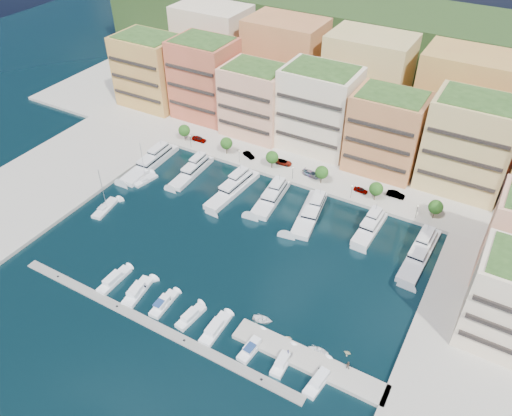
% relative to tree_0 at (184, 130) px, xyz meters
% --- Properties ---
extents(ground, '(400.00, 400.00, 0.00)m').
position_rel_tree_0_xyz_m(ground, '(40.00, -33.50, -4.74)').
color(ground, black).
rests_on(ground, ground).
extents(north_quay, '(220.00, 64.00, 2.00)m').
position_rel_tree_0_xyz_m(north_quay, '(40.00, 28.50, -4.74)').
color(north_quay, '#9E998E').
rests_on(north_quay, ground).
extents(east_quay, '(34.00, 76.00, 2.00)m').
position_rel_tree_0_xyz_m(east_quay, '(102.00, -41.50, -4.74)').
color(east_quay, '#9E998E').
rests_on(east_quay, ground).
extents(west_quay, '(34.00, 76.00, 2.00)m').
position_rel_tree_0_xyz_m(west_quay, '(-22.00, -41.50, -4.74)').
color(west_quay, '#9E998E').
rests_on(west_quay, ground).
extents(hillside, '(240.00, 40.00, 58.00)m').
position_rel_tree_0_xyz_m(hillside, '(40.00, 76.50, -4.74)').
color(hillside, '#223716').
rests_on(hillside, ground).
extents(south_pontoon, '(72.00, 2.20, 0.35)m').
position_rel_tree_0_xyz_m(south_pontoon, '(37.00, -63.50, -4.74)').
color(south_pontoon, gray).
rests_on(south_pontoon, ground).
extents(finger_pier, '(32.00, 5.00, 2.00)m').
position_rel_tree_0_xyz_m(finger_pier, '(70.00, -55.50, -4.74)').
color(finger_pier, '#9E998E').
rests_on(finger_pier, ground).
extents(apartment_0, '(22.00, 16.50, 24.80)m').
position_rel_tree_0_xyz_m(apartment_0, '(-26.00, 16.49, 8.57)').
color(apartment_0, gold).
rests_on(apartment_0, north_quay).
extents(apartment_1, '(20.00, 16.50, 26.80)m').
position_rel_tree_0_xyz_m(apartment_1, '(-4.00, 18.49, 9.57)').
color(apartment_1, '#D35E46').
rests_on(apartment_1, north_quay).
extents(apartment_2, '(20.00, 15.50, 22.80)m').
position_rel_tree_0_xyz_m(apartment_2, '(17.00, 16.49, 7.57)').
color(apartment_2, '#ECA483').
rests_on(apartment_2, north_quay).
extents(apartment_3, '(22.00, 16.50, 25.80)m').
position_rel_tree_0_xyz_m(apartment_3, '(38.00, 18.49, 9.07)').
color(apartment_3, beige).
rests_on(apartment_3, north_quay).
extents(apartment_4, '(20.00, 15.50, 23.80)m').
position_rel_tree_0_xyz_m(apartment_4, '(60.00, 16.49, 8.07)').
color(apartment_4, '#D3844F').
rests_on(apartment_4, north_quay).
extents(apartment_5, '(22.00, 16.50, 26.80)m').
position_rel_tree_0_xyz_m(apartment_5, '(82.00, 18.49, 9.57)').
color(apartment_5, tan).
rests_on(apartment_5, north_quay).
extents(backblock_0, '(26.00, 18.00, 30.00)m').
position_rel_tree_0_xyz_m(backblock_0, '(-15.00, 40.50, 11.26)').
color(backblock_0, beige).
rests_on(backblock_0, north_quay).
extents(backblock_1, '(26.00, 18.00, 30.00)m').
position_rel_tree_0_xyz_m(backblock_1, '(15.00, 40.50, 11.26)').
color(backblock_1, '#D3844F').
rests_on(backblock_1, north_quay).
extents(backblock_2, '(26.00, 18.00, 30.00)m').
position_rel_tree_0_xyz_m(backblock_2, '(45.00, 40.50, 11.26)').
color(backblock_2, tan).
rests_on(backblock_2, north_quay).
extents(backblock_3, '(26.00, 18.00, 30.00)m').
position_rel_tree_0_xyz_m(backblock_3, '(75.00, 40.50, 11.26)').
color(backblock_3, gold).
rests_on(backblock_3, north_quay).
extents(tree_0, '(3.80, 3.80, 5.65)m').
position_rel_tree_0_xyz_m(tree_0, '(0.00, 0.00, 0.00)').
color(tree_0, '#473323').
rests_on(tree_0, north_quay).
extents(tree_1, '(3.80, 3.80, 5.65)m').
position_rel_tree_0_xyz_m(tree_1, '(16.00, 0.00, 0.00)').
color(tree_1, '#473323').
rests_on(tree_1, north_quay).
extents(tree_2, '(3.80, 3.80, 5.65)m').
position_rel_tree_0_xyz_m(tree_2, '(32.00, 0.00, 0.00)').
color(tree_2, '#473323').
rests_on(tree_2, north_quay).
extents(tree_3, '(3.80, 3.80, 5.65)m').
position_rel_tree_0_xyz_m(tree_3, '(48.00, 0.00, 0.00)').
color(tree_3, '#473323').
rests_on(tree_3, north_quay).
extents(tree_4, '(3.80, 3.80, 5.65)m').
position_rel_tree_0_xyz_m(tree_4, '(64.00, 0.00, 0.00)').
color(tree_4, '#473323').
rests_on(tree_4, north_quay).
extents(tree_5, '(3.80, 3.80, 5.65)m').
position_rel_tree_0_xyz_m(tree_5, '(80.00, 0.00, 0.00)').
color(tree_5, '#473323').
rests_on(tree_5, north_quay).
extents(lamppost_0, '(0.30, 0.30, 4.20)m').
position_rel_tree_0_xyz_m(lamppost_0, '(4.00, -2.30, -0.92)').
color(lamppost_0, black).
rests_on(lamppost_0, north_quay).
extents(lamppost_1, '(0.30, 0.30, 4.20)m').
position_rel_tree_0_xyz_m(lamppost_1, '(22.00, -2.30, -0.92)').
color(lamppost_1, black).
rests_on(lamppost_1, north_quay).
extents(lamppost_2, '(0.30, 0.30, 4.20)m').
position_rel_tree_0_xyz_m(lamppost_2, '(40.00, -2.30, -0.92)').
color(lamppost_2, black).
rests_on(lamppost_2, north_quay).
extents(lamppost_3, '(0.30, 0.30, 4.20)m').
position_rel_tree_0_xyz_m(lamppost_3, '(58.00, -2.30, -0.92)').
color(lamppost_3, black).
rests_on(lamppost_3, north_quay).
extents(lamppost_4, '(0.30, 0.30, 4.20)m').
position_rel_tree_0_xyz_m(lamppost_4, '(76.00, -2.30, -0.92)').
color(lamppost_4, black).
rests_on(lamppost_4, north_quay).
extents(yacht_0, '(5.52, 23.51, 7.30)m').
position_rel_tree_0_xyz_m(yacht_0, '(-1.36, -15.20, -3.53)').
color(yacht_0, silver).
rests_on(yacht_0, ground).
extents(yacht_1, '(4.81, 18.49, 7.30)m').
position_rel_tree_0_xyz_m(yacht_1, '(12.30, -12.95, -3.65)').
color(yacht_1, silver).
rests_on(yacht_1, ground).
extents(yacht_2, '(5.91, 21.63, 7.30)m').
position_rel_tree_0_xyz_m(yacht_2, '(27.57, -14.29, -3.53)').
color(yacht_2, silver).
rests_on(yacht_2, ground).
extents(yacht_3, '(6.74, 18.20, 7.30)m').
position_rel_tree_0_xyz_m(yacht_3, '(38.82, -12.65, -3.53)').
color(yacht_3, silver).
rests_on(yacht_3, ground).
extents(yacht_4, '(7.96, 20.34, 7.30)m').
position_rel_tree_0_xyz_m(yacht_4, '(51.08, -13.63, -3.65)').
color(yacht_4, silver).
rests_on(yacht_4, ground).
extents(yacht_5, '(4.83, 15.22, 7.30)m').
position_rel_tree_0_xyz_m(yacht_5, '(66.98, -11.41, -3.53)').
color(yacht_5, silver).
rests_on(yacht_5, ground).
extents(yacht_6, '(5.39, 21.73, 7.30)m').
position_rel_tree_0_xyz_m(yacht_6, '(80.72, -14.38, -3.53)').
color(yacht_6, silver).
rests_on(yacht_6, ground).
extents(cruiser_2, '(2.56, 9.17, 2.55)m').
position_rel_tree_0_xyz_m(cruiser_2, '(22.25, -58.10, -4.20)').
color(cruiser_2, white).
rests_on(cruiser_2, ground).
extents(cruiser_3, '(4.03, 9.25, 2.55)m').
position_rel_tree_0_xyz_m(cruiser_3, '(29.20, -58.10, -4.20)').
color(cruiser_3, white).
rests_on(cruiser_3, ground).
extents(cruiser_4, '(2.87, 8.02, 2.66)m').
position_rel_tree_0_xyz_m(cruiser_4, '(36.52, -58.10, -4.17)').
color(cruiser_4, white).
rests_on(cruiser_4, ground).
extents(cruiser_5, '(3.18, 7.75, 2.55)m').
position_rel_tree_0_xyz_m(cruiser_5, '(43.73, -58.08, -4.20)').
color(cruiser_5, white).
rests_on(cruiser_5, ground).
extents(cruiser_6, '(2.94, 8.92, 2.55)m').
position_rel_tree_0_xyz_m(cruiser_6, '(50.00, -58.10, -4.20)').
color(cruiser_6, white).
rests_on(cruiser_6, ground).
extents(cruiser_7, '(3.10, 8.39, 2.66)m').
position_rel_tree_0_xyz_m(cruiser_7, '(58.98, -58.11, -4.17)').
color(cruiser_7, white).
rests_on(cruiser_7, ground).
extents(cruiser_8, '(2.59, 7.53, 2.55)m').
position_rel_tree_0_xyz_m(cruiser_8, '(65.80, -58.08, -4.20)').
color(cruiser_8, white).
rests_on(cruiser_8, ground).
extents(cruiser_9, '(3.59, 9.18, 2.55)m').
position_rel_tree_0_xyz_m(cruiser_9, '(73.67, -58.10, -4.20)').
color(cruiser_9, white).
rests_on(cruiser_9, ground).
extents(sailboat_1, '(4.28, 9.52, 13.20)m').
position_rel_tree_0_xyz_m(sailboat_1, '(1.71, -39.04, -4.43)').
color(sailboat_1, silver).
rests_on(sailboat_1, ground).
extents(sailboat_2, '(4.16, 7.90, 13.20)m').
position_rel_tree_0_xyz_m(sailboat_2, '(2.49, -23.32, -4.42)').
color(sailboat_2, silver).
rests_on(sailboat_2, ground).
extents(tender_1, '(1.82, 1.66, 0.83)m').
position_rel_tree_0_xyz_m(tender_1, '(64.12, -52.50, -4.33)').
color(tender_1, beige).
rests_on(tender_1, ground).
extents(tender_2, '(4.84, 3.97, 0.87)m').
position_rel_tree_0_xyz_m(tender_2, '(70.75, -52.50, -4.31)').
color(tender_2, white).
rests_on(tender_2, ground).
extents(tender_3, '(1.61, 1.40, 0.82)m').
position_rel_tree_0_xyz_m(tender_3, '(75.94, -49.84, -4.33)').
color(tender_3, beige).
rests_on(tender_3, ground).
extents(tender_0, '(4.91, 3.97, 0.90)m').
position_rel_tree_0_xyz_m(tender_0, '(57.29, -51.07, -4.29)').
color(tender_0, white).
rests_on(tender_0, ground).
extents(car_0, '(4.86, 2.11, 1.63)m').
position_rel_tree_0_xyz_m(car_0, '(4.16, 1.98, -2.93)').
color(car_0, gray).
rests_on(car_0, north_quay).
extents(car_1, '(4.67, 3.16, 1.46)m').
position_rel_tree_0_xyz_m(car_1, '(22.94, 1.77, -3.02)').
color(car_1, gray).
rests_on(car_1, north_quay).
extents(car_2, '(5.25, 2.70, 1.42)m').
position_rel_tree_0_xyz_m(car_2, '(34.16, 3.50, -3.04)').
color(car_2, gray).
rests_on(car_2, north_quay).
extents(car_3, '(5.45, 2.68, 1.52)m').
position_rel_tree_0_xyz_m(car_3, '(44.00, 1.95, -2.98)').
color(car_3, gray).
rests_on(car_3, north_quay).
extents(car_4, '(4.08, 1.79, 1.37)m').
position_rel_tree_0_xyz_m(car_4, '(59.44, 1.64, -3.06)').
color(car_4, gray).
rests_on(car_4, north_quay).
extents(car_5, '(4.99, 1.85, 1.63)m').
position_rel_tree_0_xyz_m(car_5, '(68.62, 4.24, -2.93)').
color(car_5, gray).
rests_on(car_5, north_quay).
extents(person_0, '(0.83, 0.78, 1.91)m').
position_rel_tree_0_xyz_m(person_0, '(66.19, -56.81, -2.79)').
color(person_0, '#282A51').
rests_on(person_0, finger_pier).
extents(person_1, '(0.93, 0.74, 1.86)m').
position_rel_tree_0_xyz_m(person_1, '(77.28, -53.50, -2.81)').
color(person_1, brown).
rests_on(person_1, finger_pier).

